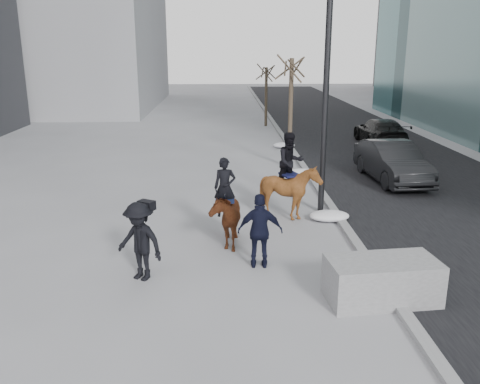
{
  "coord_description": "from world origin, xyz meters",
  "views": [
    {
      "loc": [
        -0.43,
        -10.74,
        4.93
      ],
      "look_at": [
        0.0,
        1.2,
        1.5
      ],
      "focal_mm": 38.0,
      "sensor_mm": 36.0,
      "label": 1
    }
  ],
  "objects_px": {
    "planter": "(382,280)",
    "mounted_right": "(290,185)",
    "car_near": "(392,162)",
    "mounted_left": "(225,213)"
  },
  "relations": [
    {
      "from": "planter",
      "to": "mounted_left",
      "type": "xyz_separation_m",
      "value": [
        -3.11,
        3.21,
        0.4
      ]
    },
    {
      "from": "car_near",
      "to": "mounted_right",
      "type": "height_order",
      "value": "mounted_right"
    },
    {
      "from": "planter",
      "to": "car_near",
      "type": "bearing_deg",
      "value": 70.82
    },
    {
      "from": "planter",
      "to": "mounted_right",
      "type": "relative_size",
      "value": 0.85
    },
    {
      "from": "planter",
      "to": "mounted_left",
      "type": "relative_size",
      "value": 0.97
    },
    {
      "from": "mounted_left",
      "to": "mounted_right",
      "type": "xyz_separation_m",
      "value": [
        1.92,
        1.91,
        0.19
      ]
    },
    {
      "from": "planter",
      "to": "mounted_right",
      "type": "xyz_separation_m",
      "value": [
        -1.19,
        5.12,
        0.59
      ]
    },
    {
      "from": "mounted_left",
      "to": "mounted_right",
      "type": "distance_m",
      "value": 2.71
    },
    {
      "from": "car_near",
      "to": "mounted_right",
      "type": "xyz_separation_m",
      "value": [
        -4.44,
        -4.23,
        0.28
      ]
    },
    {
      "from": "car_near",
      "to": "mounted_left",
      "type": "relative_size",
      "value": 2.02
    }
  ]
}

